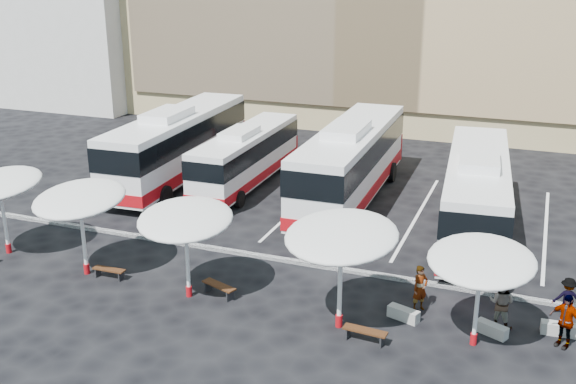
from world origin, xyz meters
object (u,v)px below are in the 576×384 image
(bus_0, at_px, (178,142))
(wood_bench_1, at_px, (109,271))
(bus_3, at_px, (476,191))
(sunshade_1, at_px, (79,199))
(passenger_3, at_px, (567,298))
(conc_bench_0, at_px, (403,314))
(passenger_1, at_px, (502,303))
(sunshade_3, at_px, (341,236))
(passenger_0, at_px, (420,288))
(wood_bench_2, at_px, (219,287))
(conc_bench_1, at_px, (492,329))
(sunshade_4, at_px, (481,261))
(conc_bench_2, at_px, (558,329))
(wood_bench_3, at_px, (365,333))
(bus_2, at_px, (351,160))
(bus_1, at_px, (247,155))
(sunshade_2, at_px, (185,219))
(passenger_2, at_px, (565,321))

(bus_0, relative_size, wood_bench_1, 10.02)
(bus_0, xyz_separation_m, bus_3, (16.85, -2.42, -0.12))
(sunshade_1, bearing_deg, passenger_3, 9.82)
(conc_bench_0, distance_m, passenger_1, 3.35)
(sunshade_3, relative_size, passenger_0, 2.68)
(bus_0, xyz_separation_m, wood_bench_2, (8.64, -12.21, -1.83))
(bus_3, relative_size, sunshade_1, 3.20)
(passenger_0, bearing_deg, conc_bench_1, -67.00)
(sunshade_1, bearing_deg, wood_bench_2, 2.12)
(sunshade_4, bearing_deg, conc_bench_0, 162.31)
(sunshade_1, xyz_separation_m, conc_bench_1, (15.71, 0.98, -2.99))
(sunshade_4, bearing_deg, passenger_1, 64.50)
(sunshade_4, bearing_deg, conc_bench_2, 32.73)
(sunshade_3, bearing_deg, wood_bench_2, 173.41)
(sunshade_3, bearing_deg, sunshade_4, 6.28)
(sunshade_1, xyz_separation_m, wood_bench_1, (1.10, -0.03, -2.88))
(conc_bench_1, bearing_deg, wood_bench_3, -152.99)
(bus_2, xyz_separation_m, bus_3, (6.59, -2.40, -0.15))
(bus_0, bearing_deg, conc_bench_2, -30.07)
(sunshade_1, height_order, sunshade_4, sunshade_1)
(bus_2, relative_size, wood_bench_3, 9.07)
(bus_1, xyz_separation_m, passenger_1, (14.62, -11.19, -0.82))
(sunshade_1, distance_m, wood_bench_1, 3.09)
(sunshade_1, distance_m, conc_bench_1, 16.02)
(bus_2, bearing_deg, bus_1, 174.65)
(sunshade_2, xyz_separation_m, conc_bench_0, (7.90, 1.17, -2.89))
(conc_bench_1, bearing_deg, sunshade_2, -173.61)
(bus_2, bearing_deg, sunshade_3, -76.95)
(sunshade_4, bearing_deg, bus_0, 145.69)
(bus_0, relative_size, wood_bench_2, 8.86)
(sunshade_2, height_order, wood_bench_1, sunshade_2)
(bus_0, height_order, wood_bench_1, bus_0)
(wood_bench_3, xyz_separation_m, conc_bench_1, (3.88, 1.98, -0.14))
(bus_0, bearing_deg, conc_bench_0, -39.34)
(sunshade_3, relative_size, passenger_2, 2.46)
(bus_0, relative_size, conc_bench_0, 11.94)
(passenger_1, relative_size, passenger_2, 0.98)
(bus_2, bearing_deg, passenger_3, -42.65)
(bus_3, distance_m, wood_bench_2, 12.88)
(bus_2, xyz_separation_m, conc_bench_2, (10.35, -10.59, -1.99))
(passenger_0, xyz_separation_m, passenger_3, (4.94, 1.30, -0.09))
(sunshade_3, xyz_separation_m, conc_bench_1, (4.97, 1.33, -3.17))
(passenger_1, bearing_deg, wood_bench_1, 19.28)
(bus_2, relative_size, sunshade_4, 3.73)
(bus_1, bearing_deg, passenger_3, -31.04)
(sunshade_3, height_order, conc_bench_2, sunshade_3)
(bus_3, relative_size, conc_bench_0, 11.33)
(bus_3, bearing_deg, conc_bench_1, -84.95)
(sunshade_4, bearing_deg, sunshade_1, -179.45)
(bus_0, height_order, sunshade_3, bus_0)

